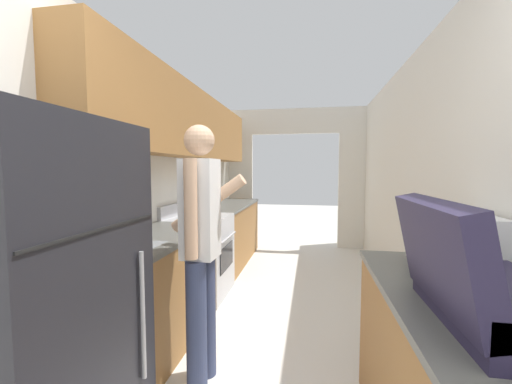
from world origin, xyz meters
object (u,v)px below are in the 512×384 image
(range_oven, at_px, (199,255))
(suitcase, at_px, (479,286))
(person, at_px, (201,247))
(refrigerator, at_px, (33,307))
(microwave, at_px, (453,241))

(range_oven, height_order, suitcase, suitcase)
(person, bearing_deg, suitcase, -118.78)
(refrigerator, height_order, suitcase, refrigerator)
(suitcase, bearing_deg, refrigerator, -179.47)
(refrigerator, distance_m, microwave, 2.04)
(person, distance_m, microwave, 1.45)
(person, xyz_separation_m, suitcase, (1.26, -0.75, 0.11))
(refrigerator, relative_size, range_oven, 1.58)
(refrigerator, distance_m, suitcase, 1.76)
(microwave, bearing_deg, person, 175.49)
(range_oven, relative_size, microwave, 2.25)
(range_oven, distance_m, microwave, 2.55)
(range_oven, xyz_separation_m, suitcase, (1.79, -2.14, 0.57))
(suitcase, bearing_deg, person, 149.39)
(person, bearing_deg, microwave, -92.68)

